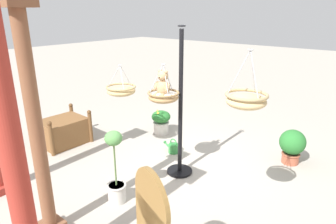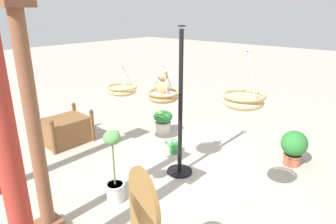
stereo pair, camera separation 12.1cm
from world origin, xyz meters
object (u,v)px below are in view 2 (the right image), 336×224
object	(u,v)px
hanging_basket_left_high	(243,100)
wooden_planter_box	(65,129)
greenhouse_pillar_left	(9,161)
watering_can	(174,148)
display_pole_central	(180,131)
hanging_basket_right_low	(122,90)
teddy_bear	(162,85)
greenhouse_pillar_right	(34,132)
potted_plant_tall_leafy	(114,173)
potted_plant_flowering_red	(294,146)
hanging_basket_with_teddy	(163,96)
potted_plant_bushy_green	(163,121)

from	to	relation	value
hanging_basket_left_high	wooden_planter_box	xyz separation A→B (m)	(4.03, -0.04, -1.44)
greenhouse_pillar_left	watering_can	world-z (taller)	greenhouse_pillar_left
display_pole_central	hanging_basket_right_low	xyz separation A→B (m)	(1.30, 0.11, 0.51)
teddy_bear	greenhouse_pillar_right	bearing A→B (deg)	82.85
potted_plant_tall_leafy	potted_plant_flowering_red	bearing A→B (deg)	-119.42
hanging_basket_right_low	watering_can	distance (m)	1.53
hanging_basket_with_teddy	hanging_basket_left_high	bearing A→B (deg)	165.94
hanging_basket_with_teddy	potted_plant_tall_leafy	size ratio (longest dim) A/B	0.54
teddy_bear	potted_plant_flowering_red	distance (m)	2.69
hanging_basket_left_high	watering_can	size ratio (longest dim) A/B	1.90
display_pole_central	hanging_basket_with_teddy	xyz separation A→B (m)	(0.15, 0.25, 0.63)
potted_plant_bushy_green	watering_can	size ratio (longest dim) A/B	1.59
teddy_bear	potted_plant_flowering_red	xyz separation A→B (m)	(-1.53, -1.84, -1.23)
display_pole_central	potted_plant_bushy_green	world-z (taller)	display_pole_central
teddy_bear	potted_plant_tall_leafy	xyz separation A→B (m)	(0.06, 0.98, -1.12)
potted_plant_tall_leafy	potted_plant_bushy_green	bearing A→B (deg)	-63.68
potted_plant_tall_leafy	greenhouse_pillar_right	bearing A→B (deg)	79.20
wooden_planter_box	potted_plant_bushy_green	bearing A→B (deg)	-125.68
hanging_basket_with_teddy	potted_plant_flowering_red	bearing A→B (deg)	-130.10
display_pole_central	greenhouse_pillar_left	size ratio (longest dim) A/B	0.86
potted_plant_bushy_green	hanging_basket_with_teddy	bearing A→B (deg)	132.00
potted_plant_tall_leafy	hanging_basket_with_teddy	bearing A→B (deg)	-93.46
watering_can	hanging_basket_right_low	bearing A→B (deg)	40.66
potted_plant_flowering_red	potted_plant_tall_leafy	size ratio (longest dim) A/B	0.58
hanging_basket_with_teddy	teddy_bear	bearing A→B (deg)	90.00
teddy_bear	wooden_planter_box	xyz separation A→B (m)	(2.48, 0.33, -1.30)
teddy_bear	hanging_basket_left_high	bearing A→B (deg)	166.69
wooden_planter_box	potted_plant_bushy_green	size ratio (longest dim) A/B	1.80
potted_plant_flowering_red	potted_plant_bushy_green	xyz separation A→B (m)	(2.77, 0.44, -0.06)
hanging_basket_with_teddy	hanging_basket_left_high	xyz separation A→B (m)	(-1.55, 0.39, 0.32)
teddy_bear	greenhouse_pillar_right	xyz separation A→B (m)	(0.24, 1.94, -0.23)
display_pole_central	watering_can	world-z (taller)	display_pole_central
display_pole_central	hanging_basket_with_teddy	size ratio (longest dim) A/B	4.10
hanging_basket_with_teddy	wooden_planter_box	bearing A→B (deg)	8.10
display_pole_central	hanging_basket_left_high	distance (m)	1.81
hanging_basket_right_low	hanging_basket_left_high	bearing A→B (deg)	168.83
greenhouse_pillar_left	potted_plant_flowering_red	size ratio (longest dim) A/B	4.45
display_pole_central	potted_plant_tall_leafy	distance (m)	1.31
wooden_planter_box	display_pole_central	bearing A→B (deg)	-167.08
display_pole_central	potted_plant_flowering_red	xyz separation A→B (m)	(-1.38, -1.57, -0.41)
hanging_basket_left_high	greenhouse_pillar_right	size ratio (longest dim) A/B	0.24
potted_plant_tall_leafy	display_pole_central	bearing A→B (deg)	-99.53
wooden_planter_box	potted_plant_flowering_red	xyz separation A→B (m)	(-4.01, -2.17, 0.07)
display_pole_central	potted_plant_bushy_green	distance (m)	1.85
potted_plant_bushy_green	watering_can	bearing A→B (deg)	143.96
greenhouse_pillar_right	hanging_basket_right_low	bearing A→B (deg)	-66.82
hanging_basket_with_teddy	potted_plant_flowering_red	size ratio (longest dim) A/B	0.93
potted_plant_bushy_green	wooden_planter_box	bearing A→B (deg)	54.32
hanging_basket_left_high	potted_plant_tall_leafy	bearing A→B (deg)	20.95
teddy_bear	potted_plant_tall_leafy	distance (m)	1.49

